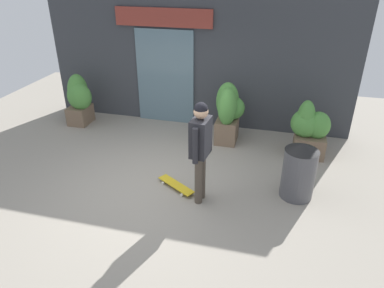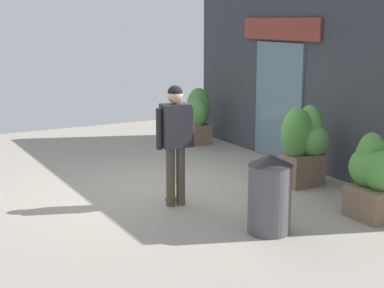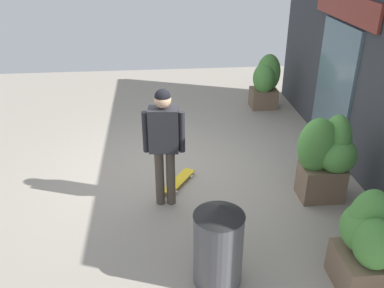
{
  "view_description": "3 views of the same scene",
  "coord_description": "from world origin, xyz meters",
  "views": [
    {
      "loc": [
        1.98,
        -5.05,
        3.68
      ],
      "look_at": [
        0.62,
        0.22,
        0.83
      ],
      "focal_mm": 33.32,
      "sensor_mm": 36.0,
      "label": 1
    },
    {
      "loc": [
        8.21,
        -4.0,
        2.69
      ],
      "look_at": [
        0.62,
        0.22,
        0.83
      ],
      "focal_mm": 54.82,
      "sensor_mm": 36.0,
      "label": 2
    },
    {
      "loc": [
        6.01,
        -0.3,
        3.56
      ],
      "look_at": [
        0.62,
        0.22,
        0.83
      ],
      "focal_mm": 38.97,
      "sensor_mm": 36.0,
      "label": 3
    }
  ],
  "objects": [
    {
      "name": "skateboarder",
      "position": [
        0.87,
        -0.19,
        1.09
      ],
      "size": [
        0.3,
        0.58,
        1.77
      ],
      "rotation": [
        0.0,
        0.0,
        3.04
      ],
      "color": "#4C4238",
      "rests_on": "ground_plane"
    },
    {
      "name": "building_facade",
      "position": [
        -0.03,
        3.02,
        1.64
      ],
      "size": [
        7.26,
        0.31,
        3.3
      ],
      "color": "#383A3F",
      "rests_on": "ground_plane"
    },
    {
      "name": "planter_box_right",
      "position": [
        -2.73,
        2.2,
        0.66
      ],
      "size": [
        0.63,
        0.63,
        1.23
      ],
      "color": "brown",
      "rests_on": "ground_plane"
    },
    {
      "name": "ground_plane",
      "position": [
        0.0,
        0.0,
        0.0
      ],
      "size": [
        12.0,
        12.0,
        0.0
      ],
      "primitive_type": "plane",
      "color": "gray"
    },
    {
      "name": "planter_box_left",
      "position": [
        0.95,
        2.16,
        0.72
      ],
      "size": [
        0.64,
        0.85,
        1.32
      ],
      "color": "brown",
      "rests_on": "ground_plane"
    },
    {
      "name": "planter_box_mid",
      "position": [
        2.65,
        1.95,
        0.58
      ],
      "size": [
        0.78,
        0.63,
        1.18
      ],
      "color": "brown",
      "rests_on": "ground_plane"
    },
    {
      "name": "trash_bin",
      "position": [
        2.45,
        0.34,
        0.52
      ],
      "size": [
        0.57,
        0.57,
        1.03
      ],
      "color": "#4C4C51",
      "rests_on": "ground_plane"
    },
    {
      "name": "skateboard",
      "position": [
        0.38,
        0.04,
        0.06
      ],
      "size": [
        0.77,
        0.58,
        0.08
      ],
      "rotation": [
        0.0,
        0.0,
        2.58
      ],
      "color": "gold",
      "rests_on": "ground_plane"
    }
  ]
}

